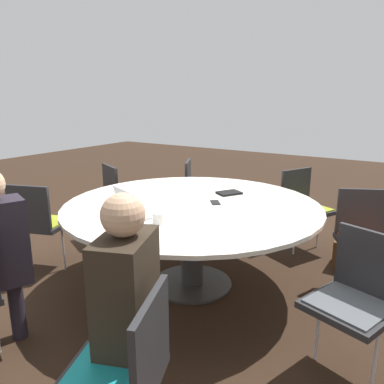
{
  "coord_description": "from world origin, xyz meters",
  "views": [
    {
      "loc": [
        2.57,
        1.64,
        1.63
      ],
      "look_at": [
        0.0,
        0.0,
        0.85
      ],
      "focal_mm": 35.0,
      "sensor_mm": 36.0,
      "label": 1
    }
  ],
  "objects": [
    {
      "name": "chair_1",
      "position": [
        1.61,
        0.68,
        0.53
      ],
      "size": [
        0.56,
        0.55,
        0.87
      ],
      "rotation": [
        0.0,
        0.0,
        9.79
      ],
      "color": "#262628",
      "rests_on": "ground_plane"
    },
    {
      "name": "ground_plane",
      "position": [
        0.0,
        0.0,
        0.0
      ],
      "size": [
        16.0,
        16.0,
        0.0
      ],
      "primitive_type": "plane",
      "color": "black"
    },
    {
      "name": "chair_2",
      "position": [
        0.41,
        1.39,
        0.53
      ],
      "size": [
        0.54,
        0.55,
        0.87
      ],
      "rotation": [
        0.0,
        0.0,
        10.66
      ],
      "color": "#262628",
      "rests_on": "ground_plane"
    },
    {
      "name": "laptop",
      "position": [
        0.51,
        -0.2,
        0.81
      ],
      "size": [
        0.34,
        0.4,
        0.21
      ],
      "rotation": [
        0.0,
        0.0,
        4.34
      ],
      "color": "silver",
      "rests_on": "conference_table"
    },
    {
      "name": "coffee_cup",
      "position": [
        0.58,
        0.09,
        0.79
      ],
      "size": [
        0.08,
        0.08,
        0.08
      ],
      "color": "white",
      "rests_on": "conference_table"
    },
    {
      "name": "spiral_notebook",
      "position": [
        -0.46,
        0.12,
        0.76
      ],
      "size": [
        0.26,
        0.24,
        0.02
      ],
      "color": "black",
      "rests_on": "conference_table"
    },
    {
      "name": "person_1",
      "position": [
        1.41,
        0.52,
        0.72
      ],
      "size": [
        0.41,
        0.34,
        1.22
      ],
      "rotation": [
        0.0,
        0.0,
        9.79
      ],
      "color": "#2D2319",
      "rests_on": "ground_plane"
    },
    {
      "name": "conference_table",
      "position": [
        0.0,
        0.0,
        0.64
      ],
      "size": [
        2.16,
        2.16,
        0.75
      ],
      "color": "#333333",
      "rests_on": "ground_plane"
    },
    {
      "name": "chair_4",
      "position": [
        -1.33,
        0.58,
        0.53
      ],
      "size": [
        0.58,
        0.57,
        0.87
      ],
      "rotation": [
        0.0,
        0.0,
        12.11
      ],
      "color": "#262628",
      "rests_on": "ground_plane"
    },
    {
      "name": "cell_phone",
      "position": [
        -0.12,
        0.16,
        0.76
      ],
      "size": [
        0.15,
        0.14,
        0.01
      ],
      "color": "black",
      "rests_on": "conference_table"
    },
    {
      "name": "chair_7",
      "position": [
        0.55,
        -1.34,
        0.53
      ],
      "size": [
        0.54,
        0.55,
        0.87
      ],
      "rotation": [
        0.0,
        0.0,
        14.48
      ],
      "color": "#262628",
      "rests_on": "ground_plane"
    },
    {
      "name": "chair_5",
      "position": [
        -1.26,
        -0.71,
        0.53
      ],
      "size": [
        0.58,
        0.57,
        0.87
      ],
      "rotation": [
        0.0,
        0.0,
        13.03
      ],
      "color": "#262628",
      "rests_on": "ground_plane"
    },
    {
      "name": "handbag",
      "position": [
        -1.15,
        1.06,
        0.14
      ],
      "size": [
        0.36,
        0.16,
        0.28
      ],
      "color": "#513319",
      "rests_on": "ground_plane"
    },
    {
      "name": "chair_3",
      "position": [
        -0.68,
        1.28,
        0.53
      ],
      "size": [
        0.57,
        0.58,
        0.87
      ],
      "rotation": [
        0.0,
        0.0,
        11.44
      ],
      "color": "#262628",
      "rests_on": "ground_plane"
    },
    {
      "name": "chair_6",
      "position": [
        -0.56,
        -1.34,
        0.53
      ],
      "size": [
        0.57,
        0.58,
        0.87
      ],
      "rotation": [
        0.0,
        0.0,
        13.7
      ],
      "color": "#262628",
      "rests_on": "ground_plane"
    }
  ]
}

